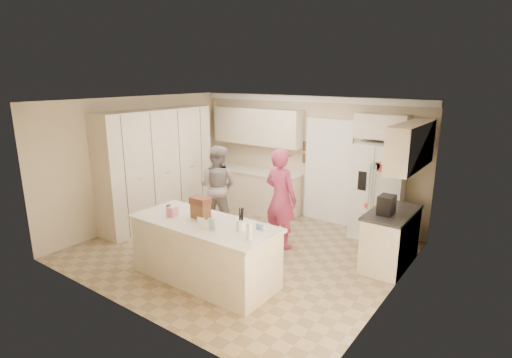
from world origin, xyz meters
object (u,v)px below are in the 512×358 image
Objects in this scene: island_base at (205,252)px; teen_boy at (218,186)px; teen_girl at (281,198)px; coffee_maker at (386,205)px; tissue_box at (172,212)px; refrigerator at (378,191)px; dollhouse_body at (201,211)px; utensil_crock at (241,225)px.

teen_boy is (-1.32, 1.82, 0.39)m from island_base.
teen_girl is (0.26, 1.70, 0.46)m from island_base.
coffee_maker is 0.14× the size of island_base.
teen_girl is (0.81, 1.80, -0.10)m from tissue_box.
refrigerator is at bearing 113.77° from coffee_maker.
teen_boy reaches higher than dollhouse_body.
utensil_crock is (-0.85, -3.11, 0.10)m from refrigerator.
refrigerator reaches higher than island_base.
teen_girl is at bearing 81.43° from island_base.
coffee_maker is 2.84m from dollhouse_body.
utensil_crock is 0.58× the size of dollhouse_body.
teen_boy is at bearing 124.25° from dollhouse_body.
tissue_box is (-1.20, -0.15, -0.00)m from utensil_crock.
teen_girl is at bearing 65.88° from tissue_box.
tissue_box is at bearing -172.87° from utensil_crock.
utensil_crock is at bearing -111.31° from refrigerator.
island_base is 0.86m from utensil_crock.
coffee_maker is at bearing -167.30° from teen_girl.
refrigerator is at bearing -169.65° from teen_boy.
dollhouse_body is at bearing 176.42° from utensil_crock.
utensil_crock is at bearing 109.77° from teen_girl.
refrigerator is at bearing 57.83° from tissue_box.
utensil_crock is (0.65, 0.05, 0.56)m from island_base.
teen_boy is at bearing 138.11° from utensil_crock.
teen_girl reaches higher than utensil_crock.
tissue_box is at bearing -142.43° from coffee_maker.
coffee_maker is at bearing 166.34° from teen_boy.
refrigerator is 12.86× the size of tissue_box.
refrigerator is 3.47m from dollhouse_body.
coffee_maker is 0.18× the size of teen_boy.
teen_girl is (-1.79, -0.20, -0.17)m from coffee_maker.
teen_girl reaches higher than coffee_maker.
dollhouse_body is at bearing -124.38° from refrigerator.
coffee_maker reaches higher than island_base.
dollhouse_body is at bearing 146.31° from island_base.
coffee_maker is at bearing 42.83° from island_base.
tissue_box is 0.08× the size of teen_girl.
teen_boy reaches higher than tissue_box.
island_base is 1.32× the size of teen_boy.
teen_girl is at bearing -173.65° from coffee_maker.
coffee_maker is 2.87m from island_base.
refrigerator reaches higher than coffee_maker.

